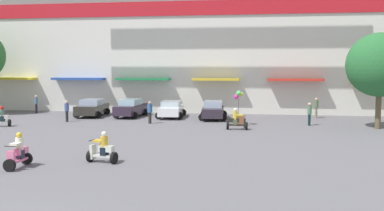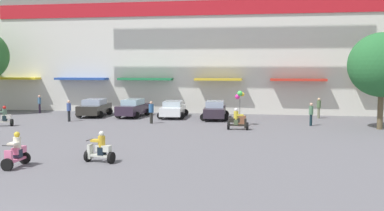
% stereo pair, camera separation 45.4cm
% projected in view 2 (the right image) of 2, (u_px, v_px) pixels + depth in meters
% --- Properties ---
extents(ground_plane, '(128.00, 128.00, 0.00)m').
position_uv_depth(ground_plane, '(126.00, 146.00, 23.44)').
color(ground_plane, '#5B5A5F').
extents(colonial_building, '(39.86, 16.34, 23.13)m').
position_uv_depth(colonial_building, '(195.00, 10.00, 45.08)').
color(colonial_building, silver).
rests_on(colonial_building, ground).
extents(plaza_tree_1, '(4.55, 4.06, 6.64)m').
position_uv_depth(plaza_tree_1, '(382.00, 65.00, 29.36)').
color(plaza_tree_1, brown).
rests_on(plaza_tree_1, ground).
extents(parked_car_0, '(2.64, 4.42, 1.49)m').
position_uv_depth(parked_car_0, '(95.00, 107.00, 37.55)').
color(parked_car_0, '#2C2924').
rests_on(parked_car_0, ground).
extents(parked_car_1, '(2.43, 4.27, 1.52)m').
position_uv_depth(parked_car_1, '(133.00, 108.00, 37.04)').
color(parked_car_1, '#2C2130').
rests_on(parked_car_1, ground).
extents(parked_car_2, '(2.49, 4.23, 1.42)m').
position_uv_depth(parked_car_2, '(173.00, 109.00, 36.54)').
color(parked_car_2, white).
rests_on(parked_car_2, ground).
extents(parked_car_3, '(2.43, 4.33, 1.49)m').
position_uv_depth(parked_car_3, '(215.00, 110.00, 35.36)').
color(parked_car_3, '#2C242F').
rests_on(parked_car_3, ground).
extents(scooter_rider_0, '(1.43, 0.53, 1.50)m').
position_uv_depth(scooter_rider_0, '(237.00, 121.00, 29.48)').
color(scooter_rider_0, black).
rests_on(scooter_rider_0, ground).
extents(scooter_rider_5, '(1.42, 0.93, 1.49)m').
position_uv_depth(scooter_rider_5, '(3.00, 118.00, 31.21)').
color(scooter_rider_5, black).
rests_on(scooter_rider_5, ground).
extents(scooter_rider_6, '(0.52, 1.48, 1.52)m').
position_uv_depth(scooter_rider_6, '(16.00, 153.00, 18.51)').
color(scooter_rider_6, black).
rests_on(scooter_rider_6, ground).
extents(scooter_rider_7, '(1.43, 0.76, 1.44)m').
position_uv_depth(scooter_rider_7, '(100.00, 149.00, 19.40)').
color(scooter_rider_7, black).
rests_on(scooter_rider_7, ground).
extents(pedestrian_0, '(0.44, 0.44, 1.66)m').
position_uv_depth(pedestrian_0, '(69.00, 109.00, 33.89)').
color(pedestrian_0, black).
rests_on(pedestrian_0, ground).
extents(pedestrian_1, '(0.46, 0.46, 1.71)m').
position_uv_depth(pedestrian_1, '(319.00, 107.00, 35.91)').
color(pedestrian_1, '#6F7156').
rests_on(pedestrian_1, ground).
extents(pedestrian_2, '(0.52, 0.52, 1.69)m').
position_uv_depth(pedestrian_2, '(151.00, 111.00, 32.71)').
color(pedestrian_2, '#262521').
rests_on(pedestrian_2, ground).
extents(pedestrian_3, '(0.39, 0.39, 1.69)m').
position_uv_depth(pedestrian_3, '(311.00, 112.00, 31.39)').
color(pedestrian_3, '#11252C').
rests_on(pedestrian_3, ground).
extents(pedestrian_4, '(0.38, 0.38, 1.69)m').
position_uv_depth(pedestrian_4, '(39.00, 103.00, 39.88)').
color(pedestrian_4, black).
rests_on(pedestrian_4, ground).
extents(balloon_vendor_cart, '(0.93, 1.07, 2.57)m').
position_uv_depth(balloon_vendor_cart, '(240.00, 113.00, 31.56)').
color(balloon_vendor_cart, '#A46543').
rests_on(balloon_vendor_cart, ground).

